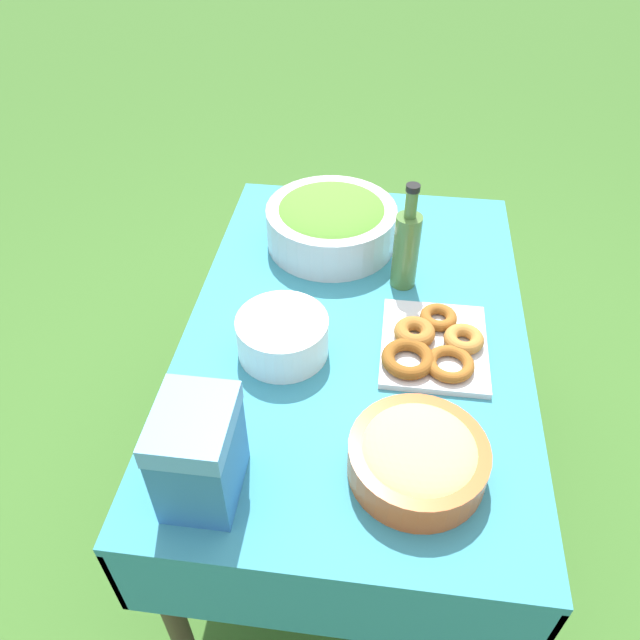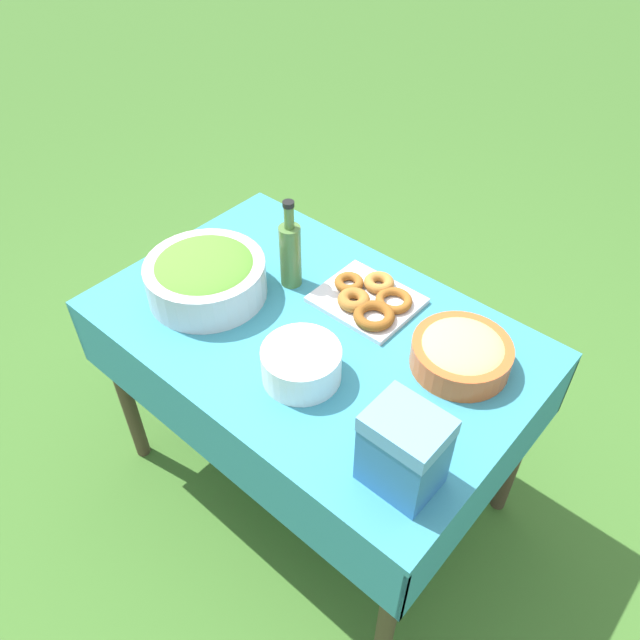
% 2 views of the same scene
% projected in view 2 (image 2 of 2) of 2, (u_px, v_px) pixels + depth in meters
% --- Properties ---
extents(ground_plane, '(14.00, 14.00, 0.00)m').
position_uv_depth(ground_plane, '(314.00, 476.00, 2.28)').
color(ground_plane, '#3D6B28').
extents(picnic_table, '(1.24, 0.81, 0.76)m').
position_uv_depth(picnic_table, '(313.00, 354.00, 1.84)').
color(picnic_table, teal).
rests_on(picnic_table, ground_plane).
extents(salad_bowl, '(0.35, 0.35, 0.13)m').
position_uv_depth(salad_bowl, '(206.00, 275.00, 1.82)').
color(salad_bowl, silver).
rests_on(salad_bowl, picnic_table).
extents(pasta_bowl, '(0.26, 0.26, 0.10)m').
position_uv_depth(pasta_bowl, '(461.00, 352.00, 1.62)').
color(pasta_bowl, '#E05B28').
rests_on(pasta_bowl, picnic_table).
extents(donut_platter, '(0.30, 0.26, 0.05)m').
position_uv_depth(donut_platter, '(369.00, 299.00, 1.82)').
color(donut_platter, silver).
rests_on(donut_platter, picnic_table).
extents(plate_stack, '(0.21, 0.21, 0.10)m').
position_uv_depth(plate_stack, '(301.00, 364.00, 1.59)').
color(plate_stack, white).
rests_on(plate_stack, picnic_table).
extents(olive_oil_bottle, '(0.06, 0.06, 0.29)m').
position_uv_depth(olive_oil_bottle, '(290.00, 253.00, 1.83)').
color(olive_oil_bottle, '#4C7238').
rests_on(olive_oil_bottle, picnic_table).
extents(cooler_box, '(0.17, 0.13, 0.22)m').
position_uv_depth(cooler_box, '(404.00, 450.00, 1.33)').
color(cooler_box, '#3372B7').
rests_on(cooler_box, picnic_table).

